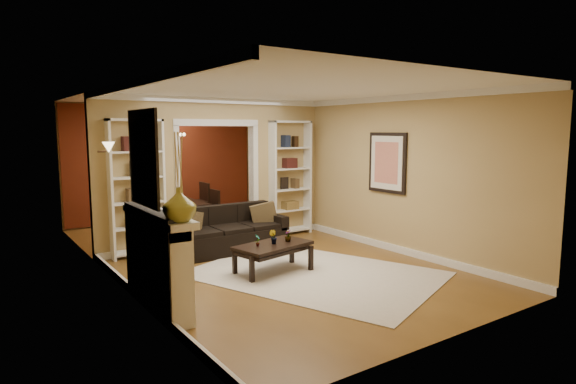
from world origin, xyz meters
TOP-DOWN VIEW (x-y plane):
  - floor at (0.00, 0.00)m, footprint 8.00×8.00m
  - ceiling at (0.00, 0.00)m, footprint 8.00×8.00m
  - wall_back at (0.00, 4.00)m, footprint 8.00×0.00m
  - wall_front at (0.00, -4.00)m, footprint 8.00×0.00m
  - wall_left at (-2.25, 0.00)m, footprint 0.00×8.00m
  - wall_right at (2.25, 0.00)m, footprint 0.00×8.00m
  - partition_wall at (0.00, 1.20)m, footprint 4.50×0.15m
  - red_back_panel at (0.00, 3.97)m, footprint 4.44×0.04m
  - dining_window at (0.00, 3.93)m, footprint 0.78×0.03m
  - area_rug at (0.26, -1.49)m, footprint 3.55×4.10m
  - sofa at (-0.15, 0.45)m, footprint 2.01×0.87m
  - pillow_left at (-0.86, 0.43)m, footprint 0.44×0.29m
  - pillow_right at (0.56, 0.43)m, footprint 0.46×0.30m
  - coffee_table at (-0.19, -1.05)m, footprint 1.25×0.85m
  - plant_left at (-0.46, -1.05)m, footprint 0.11×0.11m
  - plant_center at (-0.19, -1.05)m, footprint 0.14×0.14m
  - plant_right at (0.08, -1.05)m, footprint 0.12×0.12m
  - bookshelf_left at (-1.55, 1.03)m, footprint 0.90×0.30m
  - bookshelf_right at (1.55, 1.03)m, footprint 0.90×0.30m
  - fireplace at (-2.09, -1.50)m, footprint 0.32×1.70m
  - vase at (-2.09, -2.20)m, footprint 0.37×0.37m
  - mirror at (-2.23, -1.50)m, footprint 0.03×0.95m
  - wall_sconce at (-2.15, 0.55)m, footprint 0.18×0.18m
  - framed_art at (2.21, -1.00)m, footprint 0.04×0.85m
  - dining_table at (-0.15, 2.88)m, footprint 1.71×0.95m
  - dining_chair_nw at (-0.70, 2.58)m, footprint 0.44×0.44m
  - dining_chair_ne at (0.40, 2.58)m, footprint 0.50×0.50m
  - dining_chair_sw at (-0.70, 3.18)m, footprint 0.55×0.55m
  - dining_chair_se at (0.40, 3.18)m, footprint 0.62×0.62m
  - chandelier at (0.00, 2.70)m, footprint 0.50×0.50m

SIDE VIEW (x-z plane):
  - floor at x=0.00m, z-range 0.00..0.00m
  - area_rug at x=0.26m, z-range 0.00..0.01m
  - coffee_table at x=-0.19m, z-range 0.00..0.44m
  - dining_table at x=-0.15m, z-range 0.00..0.60m
  - sofa at x=-0.15m, z-range 0.00..0.78m
  - dining_chair_nw at x=-0.70m, z-range 0.00..0.79m
  - dining_chair_ne at x=0.40m, z-range 0.00..0.85m
  - dining_chair_sw at x=-0.70m, z-range 0.00..0.92m
  - dining_chair_se at x=0.40m, z-range 0.00..0.95m
  - plant_left at x=-0.46m, z-range 0.44..0.61m
  - plant_right at x=0.08m, z-range 0.44..0.62m
  - plant_center at x=-0.19m, z-range 0.44..0.64m
  - fireplace at x=-2.09m, z-range 0.00..1.16m
  - pillow_left at x=-0.86m, z-range 0.38..0.81m
  - pillow_right at x=0.56m, z-range 0.38..0.83m
  - bookshelf_left at x=-1.55m, z-range 0.00..2.30m
  - bookshelf_right at x=1.55m, z-range 0.00..2.30m
  - red_back_panel at x=0.00m, z-range 0.00..2.64m
  - vase at x=-2.09m, z-range 1.16..1.52m
  - wall_back at x=0.00m, z-range -2.65..5.35m
  - wall_front at x=0.00m, z-range -2.65..5.35m
  - wall_left at x=-2.25m, z-range -2.65..5.35m
  - wall_right at x=2.25m, z-range -2.65..5.35m
  - partition_wall at x=0.00m, z-range 0.00..2.70m
  - dining_window at x=0.00m, z-range 1.06..2.04m
  - framed_art at x=2.21m, z-range 1.02..2.08m
  - mirror at x=-2.23m, z-range 1.25..2.35m
  - wall_sconce at x=-2.15m, z-range 1.72..1.94m
  - chandelier at x=0.00m, z-range 1.87..2.17m
  - ceiling at x=0.00m, z-range 2.70..2.70m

